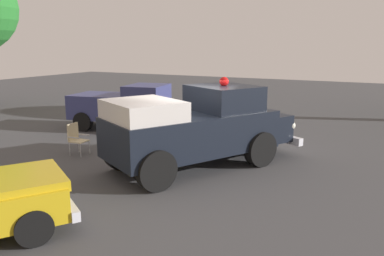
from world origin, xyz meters
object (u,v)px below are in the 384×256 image
Objects in this scene: parked_pickup at (128,106)px; lawn_chair_spare at (76,137)px; traffic_cone at (201,136)px; vintage_fire_truck at (199,127)px; lawn_chair_by_car at (227,120)px.

lawn_chair_spare is at bearing -168.33° from parked_pickup.
vintage_fire_truck is at bearing -155.89° from traffic_cone.
lawn_chair_by_car is 5.87m from lawn_chair_spare.
vintage_fire_truck is 5.90m from parked_pickup.
parked_pickup is 4.01m from traffic_cone.
parked_pickup is at bearing 103.31° from lawn_chair_by_car.
parked_pickup reaches higher than traffic_cone.
parked_pickup is 4.02m from lawn_chair_spare.
lawn_chair_by_car is 1.00× the size of lawn_chair_spare.
vintage_fire_truck is 6.15× the size of lawn_chair_spare.
vintage_fire_truck is at bearing -168.67° from lawn_chair_by_car.
traffic_cone is (-1.82, 0.23, -0.28)m from lawn_chair_by_car.
vintage_fire_truck reaches higher than lawn_chair_spare.
vintage_fire_truck is at bearing -80.84° from lawn_chair_spare.
vintage_fire_truck is 9.87× the size of traffic_cone.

